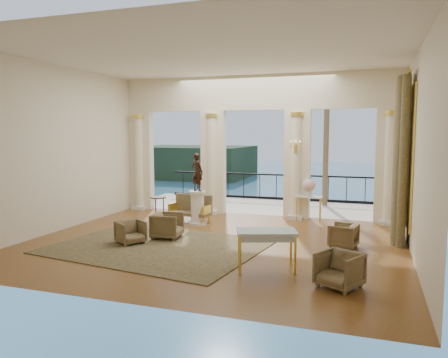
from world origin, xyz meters
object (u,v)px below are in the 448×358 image
(armchair_b, at_px, (339,268))
(game_table, at_px, (267,234))
(pedestal, at_px, (197,208))
(armchair_c, at_px, (343,234))
(settee, at_px, (191,209))
(statue, at_px, (197,172))
(armchair_a, at_px, (131,231))
(armchair_d, at_px, (167,224))
(console_table, at_px, (309,200))
(side_table, at_px, (158,201))

(armchair_b, height_order, game_table, game_table)
(pedestal, bearing_deg, armchair_c, -17.32)
(armchair_c, height_order, settee, settee)
(armchair_b, relative_size, statue, 0.62)
(game_table, bearing_deg, statue, 110.31)
(armchair_c, xyz_separation_m, pedestal, (-4.23, 1.32, 0.17))
(armchair_c, bearing_deg, settee, -97.48)
(armchair_a, height_order, armchair_c, armchair_c)
(armchair_d, height_order, game_table, game_table)
(armchair_c, height_order, armchair_d, armchair_d)
(armchair_a, xyz_separation_m, console_table, (3.70, 4.23, 0.32))
(armchair_d, bearing_deg, game_table, -127.46)
(armchair_c, bearing_deg, side_table, -90.45)
(armchair_b, relative_size, armchair_d, 0.95)
(armchair_d, distance_m, game_table, 3.46)
(armchair_c, distance_m, statue, 4.60)
(settee, height_order, pedestal, pedestal)
(pedestal, distance_m, statue, 1.07)
(statue, bearing_deg, armchair_a, 98.41)
(armchair_b, height_order, statue, statue)
(armchair_b, relative_size, armchair_c, 1.11)
(armchair_d, relative_size, game_table, 0.56)
(game_table, relative_size, console_table, 1.56)
(armchair_d, bearing_deg, armchair_b, -124.88)
(settee, bearing_deg, armchair_a, -90.56)
(game_table, distance_m, pedestal, 4.60)
(armchair_a, xyz_separation_m, armchair_c, (4.92, 1.30, 0.00))
(statue, bearing_deg, armchair_d, 110.62)
(pedestal, relative_size, statue, 0.89)
(statue, bearing_deg, armchair_c, -174.22)
(armchair_c, bearing_deg, pedestal, -95.91)
(side_table, bearing_deg, pedestal, 8.69)
(armchair_d, distance_m, statue, 2.20)
(armchair_b, height_order, armchair_c, armchair_b)
(armchair_d, height_order, console_table, console_table)
(armchair_a, distance_m, armchair_c, 5.08)
(armchair_b, distance_m, console_table, 5.89)
(settee, xyz_separation_m, statue, (0.29, -0.23, 1.14))
(settee, distance_m, console_table, 3.59)
(console_table, bearing_deg, armchair_c, -59.12)
(armchair_b, bearing_deg, armchair_d, -179.37)
(armchair_d, bearing_deg, side_table, 25.90)
(armchair_d, bearing_deg, statue, -10.18)
(armchair_a, bearing_deg, game_table, -71.39)
(armchair_c, height_order, side_table, side_table)
(armchair_a, xyz_separation_m, armchair_d, (0.61, 0.76, 0.05))
(armchair_d, xyz_separation_m, side_table, (-1.11, 1.67, 0.31))
(settee, xyz_separation_m, side_table, (-0.90, -0.41, 0.27))
(game_table, bearing_deg, armchair_d, 131.32)
(armchair_b, relative_size, pedestal, 0.70)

